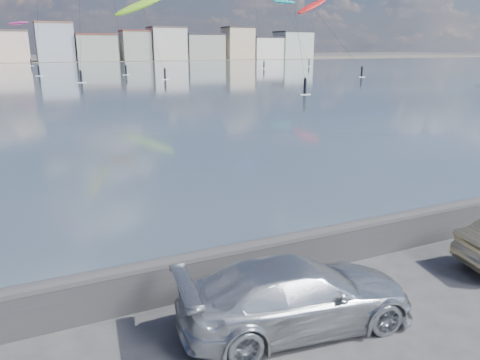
# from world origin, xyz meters

# --- Properties ---
(ground) EXTENTS (700.00, 700.00, 0.00)m
(ground) POSITION_xyz_m (0.00, 0.00, 0.00)
(ground) COLOR #333335
(ground) RESTS_ON ground
(bay_water) EXTENTS (500.00, 177.00, 0.00)m
(bay_water) POSITION_xyz_m (0.00, 91.50, 0.01)
(bay_water) COLOR #324655
(bay_water) RESTS_ON ground
(far_shore_strip) EXTENTS (500.00, 60.00, 0.00)m
(far_shore_strip) POSITION_xyz_m (0.00, 200.00, 0.01)
(far_shore_strip) COLOR #4C473D
(far_shore_strip) RESTS_ON ground
(seawall) EXTENTS (400.00, 0.36, 1.08)m
(seawall) POSITION_xyz_m (0.00, 2.70, 0.58)
(seawall) COLOR #28282B
(seawall) RESTS_ON ground
(far_buildings) EXTENTS (240.79, 13.26, 14.60)m
(far_buildings) POSITION_xyz_m (1.31, 186.00, 6.03)
(far_buildings) COLOR #B7C6BC
(far_buildings) RESTS_ON ground
(car_silver) EXTENTS (5.05, 2.54, 1.41)m
(car_silver) POSITION_xyz_m (0.70, 0.68, 0.70)
(car_silver) COLOR silver
(car_silver) RESTS_ON ground
(kitesurfer_4) EXTENTS (7.76, 15.52, 15.24)m
(kitesurfer_4) POSITION_xyz_m (51.66, 77.13, 12.90)
(kitesurfer_4) COLOR red
(kitesurfer_4) RESTS_ON ground
(kitesurfer_9) EXTENTS (7.50, 12.66, 12.81)m
(kitesurfer_9) POSITION_xyz_m (-1.20, 154.05, 11.84)
(kitesurfer_9) COLOR #E5338C
(kitesurfer_9) RESTS_ON ground
(kitesurfer_10) EXTENTS (7.18, 12.28, 18.67)m
(kitesurfer_10) POSITION_xyz_m (67.79, 115.74, 17.18)
(kitesurfer_10) COLOR #19BFBF
(kitesurfer_10) RESTS_ON ground
(kitesurfer_14) EXTENTS (10.31, 12.12, 15.63)m
(kitesurfer_14) POSITION_xyz_m (18.26, 81.89, 12.59)
(kitesurfer_14) COLOR #8CD826
(kitesurfer_14) RESTS_ON ground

